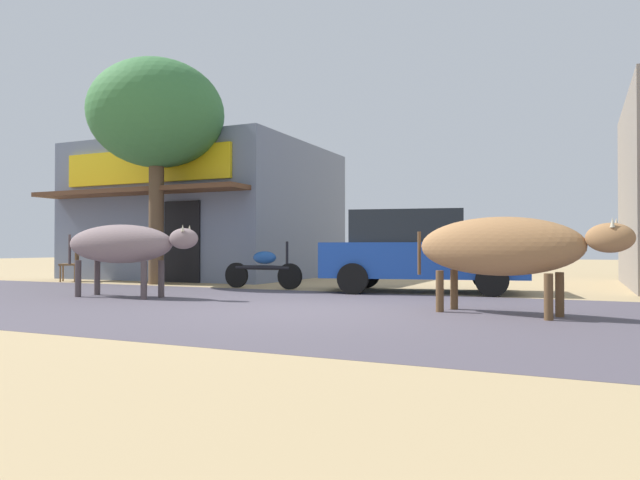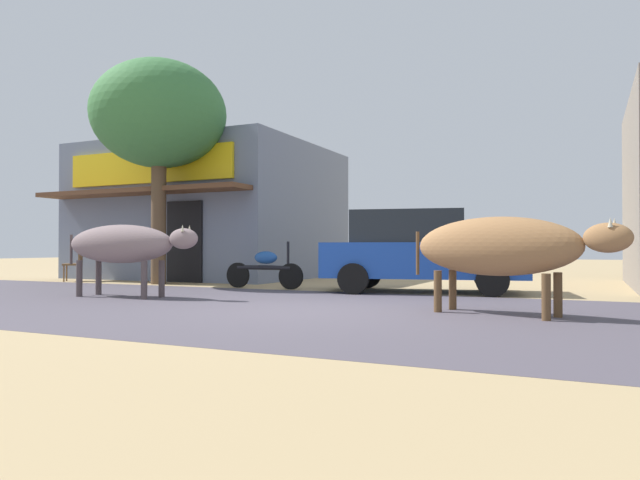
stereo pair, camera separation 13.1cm
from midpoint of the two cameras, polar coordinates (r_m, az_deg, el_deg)
ground at (r=8.42m, az=-1.13°, el=-6.88°), size 80.00×80.00×0.00m
asphalt_road at (r=8.42m, az=-1.13°, el=-6.87°), size 72.00×6.50×0.00m
storefront_left_cafe at (r=18.38m, az=-10.34°, el=2.61°), size 6.77×6.73×3.94m
roadside_tree at (r=15.14m, az=-15.36°, el=11.76°), size 3.31×3.31×5.53m
parked_hatchback_car at (r=11.87m, az=10.07°, el=-1.02°), size 4.23×2.53×1.64m
parked_motorcycle at (r=12.72m, az=-5.15°, el=-2.74°), size 1.90×0.24×1.03m
cow_near_brown at (r=11.05m, az=-18.53°, el=-0.44°), size 2.87×0.78×1.32m
cow_far_dark at (r=8.08m, az=17.78°, el=-0.66°), size 2.83×1.20×1.31m
cafe_chair_near_tree at (r=16.67m, az=-22.79°, el=-2.02°), size 0.62×0.62×0.92m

